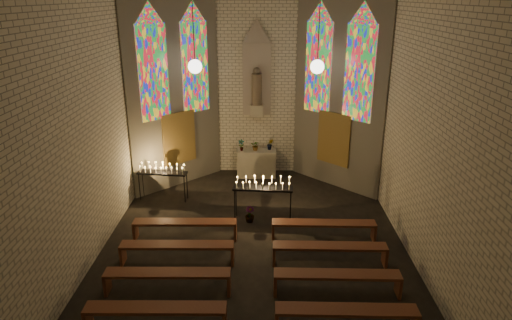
{
  "coord_description": "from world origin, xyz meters",
  "views": [
    {
      "loc": [
        0.22,
        -10.18,
        6.32
      ],
      "look_at": [
        0.04,
        1.66,
        2.0
      ],
      "focal_mm": 32.0,
      "sensor_mm": 36.0,
      "label": 1
    }
  ],
  "objects_px": {
    "altar": "(257,163)",
    "aisle_flower_pot": "(250,214)",
    "votive_stand_left": "(162,170)",
    "votive_stand_right": "(263,185)"
  },
  "relations": [
    {
      "from": "aisle_flower_pot",
      "to": "votive_stand_right",
      "type": "relative_size",
      "value": 0.27
    },
    {
      "from": "altar",
      "to": "votive_stand_right",
      "type": "relative_size",
      "value": 0.79
    },
    {
      "from": "aisle_flower_pot",
      "to": "votive_stand_left",
      "type": "xyz_separation_m",
      "value": [
        -2.85,
        1.55,
        0.77
      ]
    },
    {
      "from": "altar",
      "to": "votive_stand_left",
      "type": "relative_size",
      "value": 0.86
    },
    {
      "from": "altar",
      "to": "aisle_flower_pot",
      "type": "xyz_separation_m",
      "value": [
        -0.15,
        -3.63,
        -0.26
      ]
    },
    {
      "from": "altar",
      "to": "aisle_flower_pot",
      "type": "bearing_deg",
      "value": -92.37
    },
    {
      "from": "aisle_flower_pot",
      "to": "votive_stand_right",
      "type": "bearing_deg",
      "value": 24.67
    },
    {
      "from": "altar",
      "to": "aisle_flower_pot",
      "type": "distance_m",
      "value": 3.64
    },
    {
      "from": "altar",
      "to": "votive_stand_left",
      "type": "height_order",
      "value": "votive_stand_left"
    },
    {
      "from": "altar",
      "to": "votive_stand_right",
      "type": "height_order",
      "value": "votive_stand_right"
    }
  ]
}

